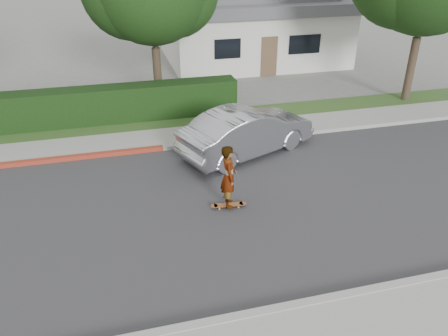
% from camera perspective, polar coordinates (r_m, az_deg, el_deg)
% --- Properties ---
extents(ground, '(120.00, 120.00, 0.00)m').
position_cam_1_polar(ground, '(12.09, -10.11, -6.33)').
color(ground, slate).
rests_on(ground, ground).
extents(road, '(60.00, 8.00, 0.01)m').
position_cam_1_polar(road, '(12.09, -10.11, -6.31)').
color(road, '#2D2D30').
rests_on(road, ground).
extents(curb_near, '(60.00, 0.20, 0.15)m').
position_cam_1_polar(curb_near, '(8.93, -7.38, -20.51)').
color(curb_near, '#9E9E99').
rests_on(curb_near, ground).
extents(curb_far, '(60.00, 0.20, 0.15)m').
position_cam_1_polar(curb_far, '(15.63, -11.62, 2.18)').
color(curb_far, '#9E9E99').
rests_on(curb_far, ground).
extents(sidewalk_far, '(60.00, 1.60, 0.12)m').
position_cam_1_polar(sidewalk_far, '(16.45, -11.85, 3.44)').
color(sidewalk_far, gray).
rests_on(sidewalk_far, ground).
extents(planting_strip, '(60.00, 1.60, 0.10)m').
position_cam_1_polar(planting_strip, '(17.93, -12.21, 5.46)').
color(planting_strip, '#2D4C1E').
rests_on(planting_strip, ground).
extents(hedge, '(15.00, 1.00, 1.50)m').
position_cam_1_polar(hedge, '(18.42, -21.93, 6.99)').
color(hedge, black).
rests_on(hedge, ground).
extents(house, '(10.60, 8.60, 4.30)m').
position_cam_1_polar(house, '(27.76, 3.46, 18.32)').
color(house, beige).
rests_on(house, ground).
extents(skateboard, '(1.02, 0.30, 0.09)m').
position_cam_1_polar(skateboard, '(12.25, 0.59, -4.83)').
color(skateboard, '#B37931').
rests_on(skateboard, ground).
extents(skateboarder, '(0.51, 0.70, 1.80)m').
position_cam_1_polar(skateboarder, '(11.78, 0.61, -1.09)').
color(skateboarder, white).
rests_on(skateboarder, skateboard).
extents(car_silver, '(5.20, 3.47, 1.62)m').
position_cam_1_polar(car_silver, '(15.06, 3.04, 4.80)').
color(car_silver, '#ACADB3').
rests_on(car_silver, ground).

